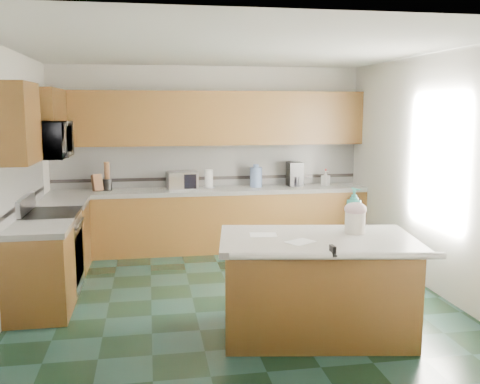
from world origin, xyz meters
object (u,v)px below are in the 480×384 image
object	(u,v)px
coffee_maker	(295,174)
soap_bottle_island	(354,210)
knife_block	(97,183)
treat_jar	(355,223)
island_base	(316,289)
island_top	(317,240)
toaster_oven	(182,180)

from	to	relation	value
coffee_maker	soap_bottle_island	bearing A→B (deg)	-97.17
knife_block	soap_bottle_island	bearing A→B (deg)	-72.03
treat_jar	coffee_maker	distance (m)	3.13
island_base	island_top	size ratio (longest dim) A/B	0.94
soap_bottle_island	toaster_oven	bearing A→B (deg)	97.86
treat_jar	knife_block	bearing A→B (deg)	126.25
knife_block	toaster_oven	bearing A→B (deg)	-23.10
island_base	coffee_maker	world-z (taller)	coffee_maker
island_top	treat_jar	world-z (taller)	treat_jar
soap_bottle_island	coffee_maker	bearing A→B (deg)	67.49
island_base	knife_block	world-z (taller)	knife_block
knife_block	island_base	bearing A→B (deg)	-78.17
island_base	coffee_maker	size ratio (longest dim) A/B	4.61
island_top	soap_bottle_island	bearing A→B (deg)	31.74
island_base	treat_jar	size ratio (longest dim) A/B	8.39
soap_bottle_island	toaster_oven	size ratio (longest dim) A/B	0.98
island_base	treat_jar	distance (m)	0.72
island_top	treat_jar	distance (m)	0.43
island_base	soap_bottle_island	distance (m)	0.83
treat_jar	island_top	bearing A→B (deg)	-169.76
island_base	island_top	world-z (taller)	island_top
island_top	toaster_oven	bearing A→B (deg)	117.06
island_top	soap_bottle_island	size ratio (longest dim) A/B	4.20
toaster_oven	knife_block	bearing A→B (deg)	173.25
island_base	toaster_oven	bearing A→B (deg)	117.06
toaster_oven	coffee_maker	size ratio (longest dim) A/B	1.19
soap_bottle_island	knife_block	xyz separation A→B (m)	(-2.63, 3.02, -0.09)
island_top	soap_bottle_island	distance (m)	0.50
island_base	toaster_oven	distance (m)	3.41
island_base	knife_block	xyz separation A→B (m)	(-2.23, 3.19, 0.61)
soap_bottle_island	coffee_maker	xyz separation A→B (m)	(0.27, 3.05, -0.03)
soap_bottle_island	coffee_maker	distance (m)	3.07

